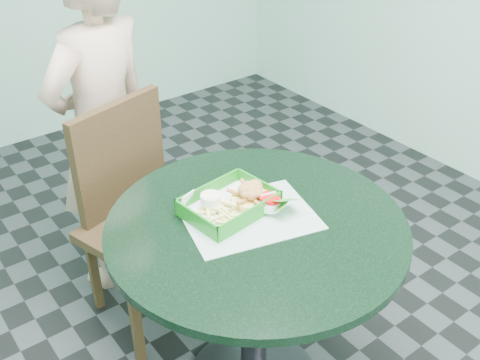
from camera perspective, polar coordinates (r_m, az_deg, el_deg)
cafe_table at (r=1.88m, az=1.60°, el=-8.95°), size 0.95×0.95×0.75m
dining_chair at (r=2.30m, az=-10.39°, el=-2.34°), size 0.45×0.45×0.93m
diner_person at (r=2.41m, az=-13.67°, el=4.99°), size 0.63×0.51×1.50m
placemat at (r=1.79m, az=0.94°, el=-4.24°), size 0.47×0.40×0.00m
food_basket at (r=1.81m, az=-1.12°, el=-3.22°), size 0.28×0.21×0.06m
crab_sandwich at (r=1.81m, az=1.25°, el=-2.04°), size 0.13×0.13×0.08m
fries_pile at (r=1.76m, az=-1.92°, el=-3.67°), size 0.13×0.14×0.05m
sauce_ramekin at (r=1.79m, az=-2.99°, el=-2.31°), size 0.07×0.07×0.04m
garnish_cup at (r=1.78m, az=3.36°, el=-3.08°), size 0.10×0.10×0.04m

